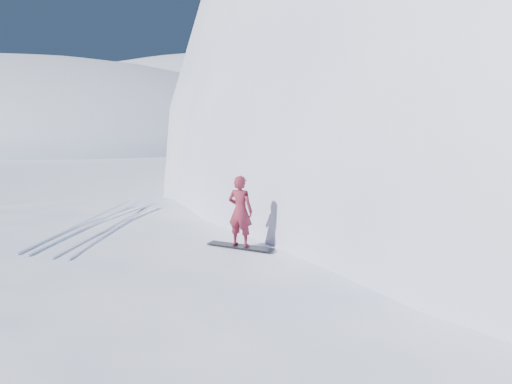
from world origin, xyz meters
The scene contains 7 objects.
near_ridge centered at (1.00, 3.00, 0.00)m, with size 36.00×28.00×4.80m, color white.
peak_shoulder centered at (10.00, 20.00, 0.00)m, with size 28.00×24.00×18.00m, color white.
far_ridge_c centered at (-40.00, 110.00, 0.00)m, with size 140.00×90.00×36.00m, color white.
wind_bumps centered at (-0.56, 2.12, 0.00)m, with size 16.00×14.40×1.00m.
snowboard centered at (3.12, 3.92, 2.41)m, with size 1.59×0.30×0.03m, color black.
snowboarder centered at (3.12, 3.92, 3.23)m, with size 0.59×0.39×1.61m, color maroon.
board_tracks centered at (-1.21, 4.66, 2.42)m, with size 2.63×5.90×0.04m.
Camera 1 is at (7.28, -6.17, 5.57)m, focal length 35.00 mm.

